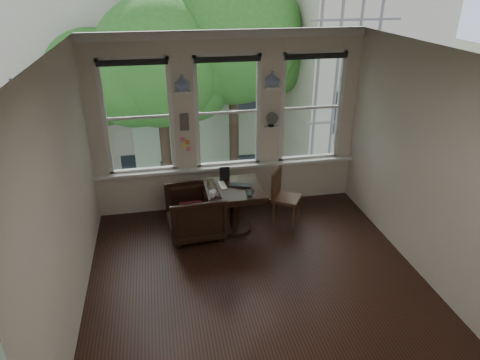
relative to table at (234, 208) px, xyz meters
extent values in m
plane|color=black|center=(0.06, -1.34, -0.38)|extent=(4.50, 4.50, 0.00)
plane|color=silver|center=(0.06, -1.34, 2.62)|extent=(4.50, 4.50, 0.00)
plane|color=beige|center=(0.06, 0.91, 1.12)|extent=(4.50, 0.00, 4.50)
plane|color=beige|center=(0.06, -3.59, 1.12)|extent=(4.50, 0.00, 4.50)
plane|color=beige|center=(-2.19, -1.34, 1.12)|extent=(0.00, 4.50, 4.50)
plane|color=beige|center=(2.31, -1.34, 1.12)|extent=(0.00, 4.50, 4.50)
cube|color=white|center=(-0.67, 0.81, 1.73)|extent=(0.26, 0.16, 0.03)
cube|color=white|center=(0.78, 0.81, 1.73)|extent=(0.26, 0.16, 0.03)
cube|color=#59544F|center=(-0.67, 0.84, 1.23)|extent=(0.14, 0.06, 0.28)
imported|color=silver|center=(-0.67, 0.81, 1.86)|extent=(0.24, 0.24, 0.25)
imported|color=silver|center=(0.78, 0.81, 1.86)|extent=(0.24, 0.24, 0.25)
imported|color=black|center=(-0.64, -0.04, 0.02)|extent=(0.92, 0.90, 0.79)
cube|color=maroon|center=(-0.64, -0.04, 0.08)|extent=(0.45, 0.45, 0.06)
imported|color=black|center=(0.08, -0.02, 0.39)|extent=(0.40, 0.32, 0.03)
imported|color=white|center=(-0.37, -0.26, 0.43)|extent=(0.11, 0.11, 0.10)
imported|color=white|center=(0.18, -0.33, 0.42)|extent=(0.14, 0.14, 0.09)
cube|color=black|center=(-0.10, 0.30, 0.48)|extent=(0.17, 0.10, 0.22)
cube|color=silver|center=(-0.23, 0.12, 0.38)|extent=(0.24, 0.31, 0.00)
camera|label=1|loc=(-1.07, -5.89, 3.36)|focal=32.00mm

